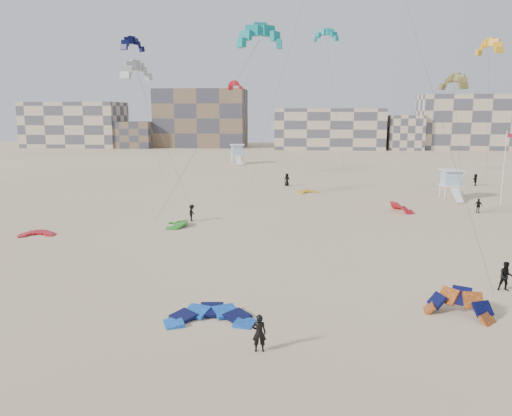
# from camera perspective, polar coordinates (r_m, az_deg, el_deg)

# --- Properties ---
(ground) EXTENTS (320.00, 320.00, 0.00)m
(ground) POSITION_cam_1_polar(r_m,az_deg,el_deg) (26.53, -1.85, -13.21)
(ground) COLOR beige
(ground) RESTS_ON ground
(kite_ground_blue) EXTENTS (4.72, 4.93, 1.49)m
(kite_ground_blue) POSITION_cam_1_polar(r_m,az_deg,el_deg) (27.14, -5.27, -12.68)
(kite_ground_blue) COLOR #1775F5
(kite_ground_blue) RESTS_ON ground
(kite_ground_orange) EXTENTS (4.62, 4.62, 3.52)m
(kite_ground_orange) POSITION_cam_1_polar(r_m,az_deg,el_deg) (29.71, 22.09, -11.33)
(kite_ground_orange) COLOR orange
(kite_ground_orange) RESTS_ON ground
(kite_ground_red) EXTENTS (3.56, 3.69, 0.87)m
(kite_ground_red) POSITION_cam_1_polar(r_m,az_deg,el_deg) (48.82, -23.76, -2.88)
(kite_ground_red) COLOR red
(kite_ground_red) RESTS_ON ground
(kite_ground_green) EXTENTS (4.02, 3.83, 1.83)m
(kite_ground_green) POSITION_cam_1_polar(r_m,az_deg,el_deg) (48.96, -9.20, -2.05)
(kite_ground_green) COLOR green
(kite_ground_green) RESTS_ON ground
(kite_ground_red_far) EXTENTS (4.25, 4.16, 3.28)m
(kite_ground_red_far) POSITION_cam_1_polar(r_m,az_deg,el_deg) (57.64, 16.26, -0.40)
(kite_ground_red_far) COLOR red
(kite_ground_red_far) RESTS_ON ground
(kite_ground_yellow) EXTENTS (4.20, 4.27, 1.05)m
(kite_ground_yellow) POSITION_cam_1_polar(r_m,az_deg,el_deg) (68.68, 5.97, 1.74)
(kite_ground_yellow) COLOR yellow
(kite_ground_yellow) RESTS_ON ground
(kitesurfer_main) EXTENTS (0.70, 0.51, 1.80)m
(kitesurfer_main) POSITION_cam_1_polar(r_m,az_deg,el_deg) (23.52, 0.36, -14.09)
(kitesurfer_main) COLOR black
(kitesurfer_main) RESTS_ON ground
(kitesurfer_b) EXTENTS (0.96, 0.78, 1.84)m
(kitesurfer_b) POSITION_cam_1_polar(r_m,az_deg,el_deg) (34.50, 26.67, -7.01)
(kitesurfer_b) COLOR black
(kitesurfer_b) RESTS_ON ground
(kitesurfer_c) EXTENTS (0.76, 1.17, 1.70)m
(kitesurfer_c) POSITION_cam_1_polar(r_m,az_deg,el_deg) (50.77, -7.34, -0.55)
(kitesurfer_c) COLOR black
(kitesurfer_c) RESTS_ON ground
(kitesurfer_d) EXTENTS (0.95, 0.89, 1.57)m
(kitesurfer_d) POSITION_cam_1_polar(r_m,az_deg,el_deg) (59.72, 24.08, 0.23)
(kitesurfer_d) COLOR black
(kitesurfer_d) RESTS_ON ground
(kitesurfer_e) EXTENTS (1.09, 0.92, 1.89)m
(kitesurfer_e) POSITION_cam_1_polar(r_m,az_deg,el_deg) (74.84, 3.56, 3.26)
(kitesurfer_e) COLOR black
(kitesurfer_e) RESTS_ON ground
(kitesurfer_f) EXTENTS (0.74, 1.69, 1.76)m
(kitesurfer_f) POSITION_cam_1_polar(r_m,az_deg,el_deg) (82.05, 23.79, 2.98)
(kitesurfer_f) COLOR black
(kitesurfer_f) RESTS_ON ground
(kite_fly_teal_a) EXTENTS (12.17, 5.68, 16.56)m
(kite_fly_teal_a) POSITION_cam_1_polar(r_m,az_deg,el_deg) (41.12, 0.50, 18.80)
(kite_fly_teal_a) COLOR teal
(kite_fly_teal_a) RESTS_ON ground
(kite_fly_grey) EXTENTS (9.39, 6.89, 15.61)m
(kite_fly_grey) POSITION_cam_1_polar(r_m,az_deg,el_deg) (59.82, -13.49, 14.84)
(kite_fly_grey) COLOR #BDBDBD
(kite_fly_grey) RESTS_ON ground
(kite_fly_olive) EXTENTS (4.60, 5.81, 14.30)m
(kite_fly_olive) POSITION_cam_1_polar(r_m,az_deg,el_deg) (59.79, 21.66, 13.12)
(kite_fly_olive) COLOR brown
(kite_fly_olive) RESTS_ON ground
(kite_fly_yellow) EXTENTS (5.28, 5.34, 19.72)m
(kite_fly_yellow) POSITION_cam_1_polar(r_m,az_deg,el_deg) (78.30, 25.10, 16.22)
(kite_fly_yellow) COLOR yellow
(kite_fly_yellow) RESTS_ON ground
(kite_fly_navy) EXTENTS (8.41, 8.64, 20.96)m
(kite_fly_navy) POSITION_cam_1_polar(r_m,az_deg,el_deg) (80.27, -13.92, 17.59)
(kite_fly_navy) COLOR #090E3A
(kite_fly_navy) RESTS_ON ground
(kite_fly_teal_b) EXTENTS (5.62, 4.19, 22.50)m
(kite_fly_teal_b) POSITION_cam_1_polar(r_m,az_deg,el_deg) (80.92, 8.00, 18.86)
(kite_fly_teal_b) COLOR teal
(kite_fly_teal_b) RESTS_ON ground
(kite_fly_red) EXTENTS (4.87, 7.94, 15.58)m
(kite_fly_red) POSITION_cam_1_polar(r_m,az_deg,el_deg) (90.26, -2.41, 13.73)
(kite_fly_red) COLOR red
(kite_fly_red) RESTS_ON ground
(lifeguard_tower_near) EXTENTS (2.77, 5.13, 3.70)m
(lifeguard_tower_near) POSITION_cam_1_polar(r_m,az_deg,el_deg) (68.18, 21.40, 2.54)
(lifeguard_tower_near) COLOR white
(lifeguard_tower_near) RESTS_ON ground
(lifeguard_tower_far) EXTENTS (3.52, 5.98, 4.12)m
(lifeguard_tower_far) POSITION_cam_1_polar(r_m,az_deg,el_deg) (107.56, -2.16, 6.18)
(lifeguard_tower_far) COLOR white
(lifeguard_tower_far) RESTS_ON ground
(flagpole) EXTENTS (0.71, 0.11, 8.73)m
(flagpole) POSITION_cam_1_polar(r_m,az_deg,el_deg) (65.91, 26.49, 4.28)
(flagpole) COLOR white
(flagpole) RESTS_ON ground
(condo_west_a) EXTENTS (30.00, 15.00, 14.00)m
(condo_west_a) POSITION_cam_1_polar(r_m,az_deg,el_deg) (170.57, -19.97, 8.94)
(condo_west_a) COLOR #C7AF92
(condo_west_a) RESTS_ON ground
(condo_west_b) EXTENTS (28.00, 14.00, 18.00)m
(condo_west_b) POSITION_cam_1_polar(r_m,az_deg,el_deg) (161.47, -6.27, 10.16)
(condo_west_b) COLOR brown
(condo_west_b) RESTS_ON ground
(condo_mid) EXTENTS (32.00, 16.00, 12.00)m
(condo_mid) POSITION_cam_1_polar(r_m,az_deg,el_deg) (154.23, 8.32, 8.96)
(condo_mid) COLOR #C7AF92
(condo_mid) RESTS_ON ground
(condo_east) EXTENTS (26.00, 14.00, 16.00)m
(condo_east) POSITION_cam_1_polar(r_m,az_deg,el_deg) (162.89, 22.69, 9.05)
(condo_east) COLOR #C7AF92
(condo_east) RESTS_ON ground
(condo_fill_left) EXTENTS (12.00, 10.00, 8.00)m
(condo_fill_left) POSITION_cam_1_polar(r_m,az_deg,el_deg) (161.20, -13.72, 8.13)
(condo_fill_left) COLOR brown
(condo_fill_left) RESTS_ON ground
(condo_fill_right) EXTENTS (10.00, 10.00, 10.00)m
(condo_fill_right) POSITION_cam_1_polar(r_m,az_deg,el_deg) (154.81, 16.59, 8.26)
(condo_fill_right) COLOR #C7AF92
(condo_fill_right) RESTS_ON ground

